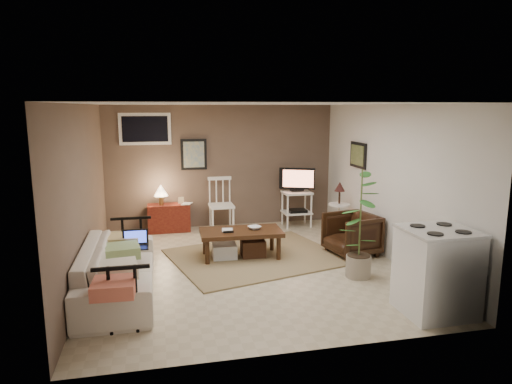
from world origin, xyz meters
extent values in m
plane|color=#C1B293|center=(0.00, 0.00, 0.00)|extent=(5.00, 5.00, 0.00)
cube|color=black|center=(-0.55, 2.48, 1.45)|extent=(0.50, 0.03, 0.60)
cube|color=black|center=(2.23, 1.05, 1.52)|extent=(0.03, 0.60, 0.45)
cube|color=white|center=(-1.45, 2.48, 1.95)|extent=(0.96, 0.03, 0.60)
cube|color=#8B7A51|center=(0.23, 0.38, 0.01)|extent=(2.95, 2.59, 0.02)
cube|color=#3C2510|center=(-0.01, 0.39, 0.42)|extent=(1.29, 0.70, 0.06)
cylinder|color=#3C2510|center=(-0.57, 0.16, 0.20)|extent=(0.07, 0.07, 0.40)
cylinder|color=#3C2510|center=(0.53, 0.13, 0.20)|extent=(0.07, 0.07, 0.40)
cylinder|color=#3C2510|center=(-0.56, 0.65, 0.20)|extent=(0.07, 0.07, 0.40)
cylinder|color=#3C2510|center=(0.55, 0.61, 0.20)|extent=(0.07, 0.07, 0.40)
cube|color=black|center=(-0.23, 0.29, 0.47)|extent=(0.16, 0.06, 0.02)
cube|color=#442718|center=(0.18, 0.38, 0.15)|extent=(0.38, 0.33, 0.28)
cube|color=silver|center=(-0.28, 0.40, 0.13)|extent=(0.38, 0.33, 0.23)
imported|color=beige|center=(-1.80, -0.66, 0.44)|extent=(0.65, 2.23, 0.87)
cube|color=black|center=(-1.59, -0.34, 0.50)|extent=(0.34, 0.24, 0.02)
cube|color=black|center=(-1.59, -0.21, 0.62)|extent=(0.34, 0.02, 0.21)
cube|color=blue|center=(-1.59, -0.22, 0.62)|extent=(0.29, 0.00, 0.17)
cube|color=maroon|center=(-1.07, 2.25, 0.27)|extent=(0.80, 0.35, 0.53)
cylinder|color=#B28444|center=(-1.21, 2.21, 0.62)|extent=(0.09, 0.09, 0.18)
cone|color=#FFDEB7|center=(-1.21, 2.21, 0.81)|extent=(0.27, 0.27, 0.21)
cube|color=tan|center=(-0.83, 2.27, 0.59)|extent=(0.11, 0.02, 0.13)
cube|color=white|center=(-0.07, 2.12, 0.48)|extent=(0.46, 0.46, 0.04)
cylinder|color=white|center=(-0.27, 1.92, 0.23)|extent=(0.04, 0.04, 0.46)
cylinder|color=white|center=(0.12, 1.92, 0.23)|extent=(0.04, 0.04, 0.46)
cylinder|color=white|center=(-0.27, 2.32, 0.23)|extent=(0.04, 0.04, 0.46)
cylinder|color=white|center=(0.12, 2.32, 0.23)|extent=(0.04, 0.04, 0.46)
cube|color=white|center=(-0.07, 2.33, 0.99)|extent=(0.46, 0.04, 0.07)
cube|color=white|center=(1.44, 2.11, 0.68)|extent=(0.55, 0.45, 0.04)
cube|color=white|center=(1.44, 2.11, 0.28)|extent=(0.55, 0.45, 0.03)
cylinder|color=white|center=(1.20, 1.91, 0.35)|extent=(0.04, 0.04, 0.70)
cylinder|color=white|center=(1.68, 1.91, 0.35)|extent=(0.04, 0.04, 0.70)
cylinder|color=white|center=(1.20, 2.30, 0.35)|extent=(0.04, 0.04, 0.70)
cylinder|color=white|center=(1.68, 2.30, 0.35)|extent=(0.04, 0.04, 0.70)
cube|color=black|center=(1.44, 2.11, 0.73)|extent=(0.25, 0.14, 0.03)
cube|color=black|center=(1.44, 2.11, 0.97)|extent=(0.67, 0.32, 0.42)
cube|color=#F3865E|center=(1.44, 2.11, 0.97)|extent=(0.56, 0.24, 0.34)
cube|color=black|center=(1.44, 2.05, 0.30)|extent=(0.35, 0.25, 0.10)
cylinder|color=white|center=(1.96, 1.20, 0.01)|extent=(0.27, 0.27, 0.03)
cylinder|color=white|center=(1.96, 1.20, 0.31)|extent=(0.05, 0.05, 0.58)
cylinder|color=white|center=(1.96, 1.20, 0.60)|extent=(0.38, 0.38, 0.03)
cylinder|color=black|center=(1.96, 1.20, 0.75)|extent=(0.03, 0.03, 0.25)
cone|color=#391917|center=(1.96, 1.20, 0.94)|extent=(0.19, 0.19, 0.17)
imported|color=black|center=(1.76, 0.19, 0.37)|extent=(0.80, 0.84, 0.74)
cylinder|color=gray|center=(1.45, -0.76, 0.16)|extent=(0.35, 0.35, 0.31)
cylinder|color=#4C602D|center=(1.45, -0.76, 0.92)|extent=(0.02, 0.02, 1.21)
cube|color=white|center=(1.82, -2.01, 0.49)|extent=(0.75, 0.70, 0.97)
cube|color=silver|center=(1.82, -2.01, 0.99)|extent=(0.78, 0.72, 0.03)
cylinder|color=black|center=(1.65, -2.18, 1.01)|extent=(0.17, 0.17, 0.01)
cylinder|color=black|center=(1.99, -2.18, 1.01)|extent=(0.17, 0.17, 0.01)
cylinder|color=black|center=(1.65, -1.84, 1.01)|extent=(0.17, 0.17, 0.01)
cylinder|color=black|center=(1.99, -1.84, 1.01)|extent=(0.17, 0.17, 0.01)
imported|color=#3C2510|center=(0.21, 0.41, 0.55)|extent=(0.20, 0.11, 0.20)
imported|color=#3C2510|center=(-0.31, 0.41, 0.57)|extent=(0.17, 0.04, 0.23)
imported|color=#3C2510|center=(-0.81, 2.20, 0.64)|extent=(0.16, 0.08, 0.23)
camera|label=1|loc=(-1.27, -6.41, 2.36)|focal=32.00mm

